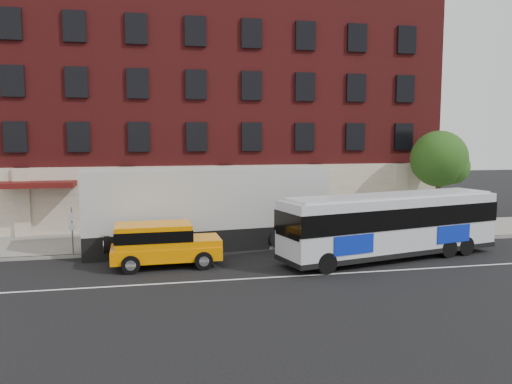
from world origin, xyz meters
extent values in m
plane|color=black|center=(0.00, 0.00, 0.00)|extent=(120.00, 120.00, 0.00)
cube|color=gray|center=(0.00, 9.00, 0.07)|extent=(60.00, 6.00, 0.15)
cube|color=gray|center=(0.00, 6.00, 0.07)|extent=(60.00, 0.25, 0.15)
cube|color=silver|center=(0.00, 0.50, 0.01)|extent=(60.00, 0.12, 0.01)
cube|color=maroon|center=(0.00, 17.00, 7.65)|extent=(30.00, 10.00, 15.00)
cube|color=beige|center=(0.00, 11.85, 2.15)|extent=(30.00, 0.35, 4.00)
cube|color=#4F0F0E|center=(-11.00, 11.00, 3.25)|extent=(4.20, 2.20, 0.30)
cube|color=beige|center=(-12.00, 11.75, 2.15)|extent=(0.90, 0.55, 4.00)
cube|color=beige|center=(-6.00, 11.75, 2.15)|extent=(0.90, 0.55, 4.00)
cube|color=beige|center=(0.00, 11.75, 2.15)|extent=(0.90, 0.55, 4.00)
cube|color=beige|center=(6.00, 11.75, 2.15)|extent=(0.90, 0.55, 4.00)
cube|color=beige|center=(12.00, 11.75, 2.15)|extent=(0.90, 0.55, 4.00)
cube|color=black|center=(-12.25, 11.92, 5.95)|extent=(1.30, 0.20, 1.80)
cube|color=black|center=(-8.75, 11.92, 5.95)|extent=(1.30, 0.20, 1.80)
cube|color=black|center=(-5.25, 11.92, 5.95)|extent=(1.30, 0.20, 1.80)
cube|color=black|center=(-1.75, 11.92, 5.95)|extent=(1.30, 0.20, 1.80)
cube|color=black|center=(1.75, 11.92, 5.95)|extent=(1.30, 0.20, 1.80)
cube|color=black|center=(5.25, 11.92, 5.95)|extent=(1.30, 0.20, 1.80)
cube|color=black|center=(8.75, 11.92, 5.95)|extent=(1.30, 0.20, 1.80)
cube|color=black|center=(12.25, 11.92, 5.95)|extent=(1.30, 0.20, 1.80)
cube|color=black|center=(-12.25, 11.92, 9.15)|extent=(1.30, 0.20, 1.80)
cube|color=black|center=(-8.75, 11.92, 9.15)|extent=(1.30, 0.20, 1.80)
cube|color=black|center=(-5.25, 11.92, 9.15)|extent=(1.30, 0.20, 1.80)
cube|color=black|center=(-1.75, 11.92, 9.15)|extent=(1.30, 0.20, 1.80)
cube|color=black|center=(1.75, 11.92, 9.15)|extent=(1.30, 0.20, 1.80)
cube|color=black|center=(5.25, 11.92, 9.15)|extent=(1.30, 0.20, 1.80)
cube|color=black|center=(8.75, 11.92, 9.15)|extent=(1.30, 0.20, 1.80)
cube|color=black|center=(12.25, 11.92, 9.15)|extent=(1.30, 0.20, 1.80)
cube|color=black|center=(-12.25, 11.92, 12.35)|extent=(1.30, 0.20, 1.80)
cube|color=black|center=(-8.75, 11.92, 12.35)|extent=(1.30, 0.20, 1.80)
cube|color=black|center=(-5.25, 11.92, 12.35)|extent=(1.30, 0.20, 1.80)
cube|color=black|center=(-1.75, 11.92, 12.35)|extent=(1.30, 0.20, 1.80)
cube|color=black|center=(1.75, 11.92, 12.35)|extent=(1.30, 0.20, 1.80)
cube|color=black|center=(5.25, 11.92, 12.35)|extent=(1.30, 0.20, 1.80)
cube|color=black|center=(8.75, 11.92, 12.35)|extent=(1.30, 0.20, 1.80)
cube|color=black|center=(12.25, 11.92, 12.35)|extent=(1.30, 0.20, 1.80)
cube|color=black|center=(-10.50, 11.78, 1.75)|extent=(2.60, 0.15, 2.80)
cube|color=black|center=(-4.50, 11.78, 1.75)|extent=(2.60, 0.15, 2.80)
cube|color=black|center=(1.50, 11.78, 1.75)|extent=(2.60, 0.15, 2.80)
cube|color=black|center=(7.50, 11.78, 1.75)|extent=(2.60, 0.15, 2.80)
cylinder|color=slate|center=(-8.50, 6.20, 1.25)|extent=(0.07, 0.07, 2.50)
cube|color=white|center=(-8.50, 6.05, 2.05)|extent=(0.30, 0.03, 0.40)
cube|color=white|center=(-8.50, 6.05, 1.55)|extent=(0.30, 0.03, 0.35)
cylinder|color=#3A2C1D|center=(13.50, 9.50, 1.65)|extent=(0.32, 0.32, 3.00)
sphere|color=#1E4714|center=(13.50, 9.50, 4.55)|extent=(3.60, 3.60, 3.60)
sphere|color=#1E4714|center=(14.20, 9.10, 4.05)|extent=(2.20, 2.20, 2.20)
sphere|color=#1E4714|center=(12.90, 9.90, 4.15)|extent=(2.00, 2.00, 2.00)
cube|color=silver|center=(6.86, 2.65, 1.71)|extent=(11.79, 5.00, 2.74)
cube|color=black|center=(6.86, 2.65, 0.43)|extent=(11.84, 5.06, 0.24)
cube|color=silver|center=(6.86, 2.65, 3.13)|extent=(11.16, 4.59, 0.12)
cube|color=black|center=(6.86, 2.65, 2.16)|extent=(11.88, 5.09, 0.96)
cube|color=#0B23AB|center=(4.15, 0.74, 1.20)|extent=(2.07, 0.53, 0.87)
cube|color=#0B23AB|center=(9.39, 4.52, 1.20)|extent=(2.07, 0.53, 0.87)
cylinder|color=black|center=(2.81, 0.57, 0.48)|extent=(1.00, 0.50, 0.96)
cylinder|color=black|center=(2.31, 2.69, 0.48)|extent=(1.00, 0.50, 0.96)
cylinder|color=black|center=(9.74, 2.22, 0.48)|extent=(1.00, 0.50, 0.96)
cylinder|color=black|center=(9.23, 4.33, 0.48)|extent=(1.00, 0.50, 0.96)
cylinder|color=black|center=(10.86, 2.48, 0.48)|extent=(1.00, 0.50, 0.96)
cylinder|color=black|center=(10.36, 4.60, 0.48)|extent=(1.00, 0.50, 0.96)
cube|color=#FF8C00|center=(-4.00, 3.35, 0.67)|extent=(5.02, 2.20, 0.62)
cube|color=#FF8C00|center=(-4.57, 3.33, 1.50)|extent=(3.46, 2.12, 1.03)
cube|color=black|center=(-4.57, 3.33, 1.55)|extent=(3.51, 2.16, 0.52)
cube|color=#FF8C00|center=(-2.30, 3.40, 1.14)|extent=(1.60, 2.01, 0.31)
cube|color=black|center=(-1.50, 3.42, 0.72)|extent=(0.11, 1.65, 0.57)
cylinder|color=black|center=(-6.63, 3.28, 1.14)|extent=(0.25, 0.79, 0.79)
cylinder|color=black|center=(-2.37, 2.38, 0.41)|extent=(0.83, 0.31, 0.83)
cylinder|color=silver|center=(-2.37, 2.38, 0.41)|extent=(0.46, 0.32, 0.45)
cylinder|color=black|center=(-2.43, 4.41, 0.41)|extent=(0.83, 0.31, 0.83)
cylinder|color=silver|center=(-2.43, 4.41, 0.41)|extent=(0.46, 0.32, 0.45)
cylinder|color=black|center=(-5.57, 2.29, 0.41)|extent=(0.83, 0.31, 0.83)
cylinder|color=silver|center=(-5.57, 2.29, 0.41)|extent=(0.46, 0.32, 0.45)
cylinder|color=black|center=(-5.63, 4.32, 0.41)|extent=(0.83, 0.31, 0.83)
cylinder|color=silver|center=(-5.63, 4.32, 0.41)|extent=(0.46, 0.32, 0.45)
cube|color=black|center=(-1.65, 6.80, 0.59)|extent=(13.17, 4.11, 1.19)
cube|color=#BBBCB8|center=(-1.65, 6.80, 2.75)|extent=(13.17, 4.16, 3.13)
cylinder|color=black|center=(-6.32, 4.99, 0.54)|extent=(1.11, 0.43, 1.08)
cylinder|color=black|center=(-6.62, 7.45, 0.54)|extent=(1.11, 0.43, 1.08)
cylinder|color=black|center=(-5.04, 5.14, 0.54)|extent=(1.11, 0.43, 1.08)
cylinder|color=black|center=(-5.33, 7.61, 0.54)|extent=(1.11, 0.43, 1.08)
cylinder|color=black|center=(2.04, 5.99, 0.54)|extent=(1.11, 0.43, 1.08)
cylinder|color=black|center=(1.74, 8.46, 0.54)|extent=(1.11, 0.43, 1.08)
cylinder|color=black|center=(3.32, 6.15, 0.54)|extent=(1.11, 0.43, 1.08)
cylinder|color=black|center=(3.03, 8.61, 0.54)|extent=(1.11, 0.43, 1.08)
camera|label=1|loc=(-4.70, -20.34, 6.03)|focal=36.13mm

